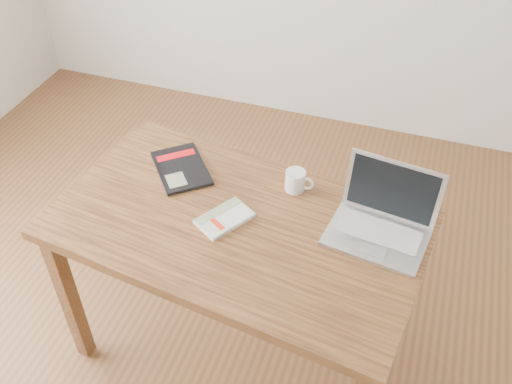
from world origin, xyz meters
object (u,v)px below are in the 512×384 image
(coffee_mug, at_px, (296,180))
(black_guidebook, at_px, (181,168))
(laptop, at_px, (382,220))
(desk, at_px, (237,240))
(white_guidebook, at_px, (225,218))

(coffee_mug, bearing_deg, black_guidebook, -172.68)
(laptop, bearing_deg, coffee_mug, 169.39)
(desk, bearing_deg, white_guidebook, -166.43)
(coffee_mug, bearing_deg, laptop, -15.44)
(desk, bearing_deg, coffee_mug, 65.07)
(black_guidebook, distance_m, laptop, 0.77)
(desk, xyz_separation_m, black_guidebook, (-0.30, 0.20, 0.10))
(white_guidebook, relative_size, coffee_mug, 2.05)
(laptop, bearing_deg, desk, -157.86)
(desk, relative_size, laptop, 3.80)
(desk, distance_m, white_guidebook, 0.11)
(white_guidebook, distance_m, coffee_mug, 0.30)
(white_guidebook, xyz_separation_m, coffee_mug, (0.19, 0.23, 0.03))
(coffee_mug, bearing_deg, white_guidebook, -125.38)
(desk, relative_size, white_guidebook, 6.17)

